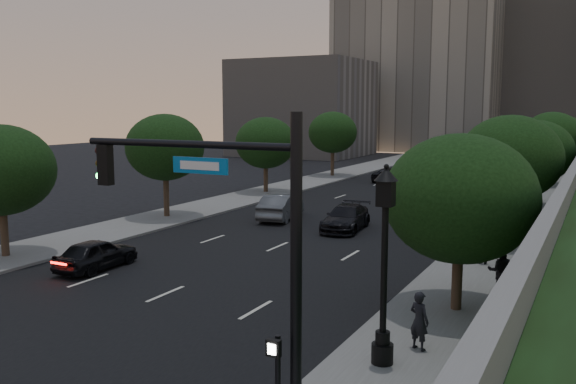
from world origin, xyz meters
The scene contains 27 objects.
ground centered at (0.00, 0.00, 0.00)m, with size 160.00×160.00×0.00m, color black.
road_surface centered at (0.00, 30.00, 0.01)m, with size 16.00×140.00×0.02m, color black.
sidewalk_right centered at (10.25, 30.00, 0.07)m, with size 4.50×140.00×0.15m, color slate.
sidewalk_left centered at (-10.25, 30.00, 0.07)m, with size 4.50×140.00×0.15m, color slate.
office_block_left centered at (-14.00, 92.00, 16.00)m, with size 26.00×20.00×32.00m, color gray.
office_block_mid centered at (6.00, 102.00, 13.00)m, with size 22.00×18.00×26.00m, color #9D9790.
office_block_filler centered at (-26.00, 70.00, 7.00)m, with size 18.00×16.00×14.00m, color #9D9790.
tree_right_a centered at (10.30, 8.00, 4.02)m, with size 5.20×5.20×6.24m.
tree_right_b centered at (10.30, 20.00, 4.52)m, with size 5.20×5.20×6.74m.
tree_right_c centered at (10.30, 33.00, 4.02)m, with size 5.20×5.20×6.24m.
tree_right_d centered at (10.30, 47.00, 4.52)m, with size 5.20×5.20×6.74m.
tree_right_e centered at (10.30, 62.00, 4.02)m, with size 5.20×5.20×6.24m.
tree_left_a centered at (-10.30, 6.00, 4.21)m, with size 5.00×5.00×6.34m.
tree_left_b centered at (-10.30, 18.00, 4.58)m, with size 5.00×5.00×6.71m.
tree_left_c centered at (-10.30, 31.00, 4.21)m, with size 5.00×5.00×6.34m.
tree_left_d centered at (-10.30, 45.00, 4.58)m, with size 5.00×5.00×6.71m.
traffic_signal_mast centered at (8.09, -2.18, 3.67)m, with size 5.68×0.56×7.00m.
street_lamp centered at (9.50, 2.45, 2.63)m, with size 0.64×0.64×5.62m.
pedestrian_signal centered at (8.89, -2.47, 1.57)m, with size 0.30×0.33×2.50m.
sedan_near_left centered at (-5.03, 6.53, 0.70)m, with size 1.64×4.09×1.39m, color black.
sedan_mid_left centered at (-3.55, 21.02, 0.82)m, with size 1.74×4.99×1.64m, color #4F5256.
sedan_far_left centered at (-3.57, 43.53, 0.67)m, with size 2.23×4.84×1.35m, color black.
sedan_near_right centered at (1.44, 19.71, 0.72)m, with size 2.03×4.99×1.45m, color black.
sedan_far_right centered at (5.25, 34.21, 0.82)m, with size 1.94×4.83×1.64m, color #53565A.
pedestrian_a centered at (10.12, 3.86, 1.01)m, with size 0.63×0.41×1.72m, color black.
pedestrian_b centered at (11.42, 10.19, 1.10)m, with size 0.93×0.72×1.90m, color black.
pedestrian_c centered at (10.04, 14.77, 0.92)m, with size 0.90×0.37×1.54m, color black.
Camera 1 is at (14.51, -12.81, 7.07)m, focal length 38.00 mm.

